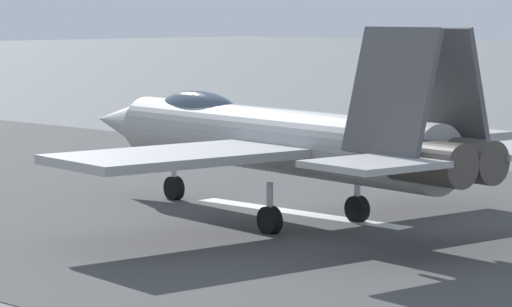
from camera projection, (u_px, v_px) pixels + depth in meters
ground_plane at (287, 212)px, 38.43m from camera, size 400.00×400.00×0.00m
runway_strip at (287, 211)px, 38.42m from camera, size 240.00×26.00×0.02m
fighter_jet at (274, 137)px, 36.64m from camera, size 17.82×14.92×5.58m
crew_person at (233, 135)px, 53.37m from camera, size 0.50×0.56×1.74m
marker_cone_mid at (415, 155)px, 51.19m from camera, size 0.44×0.44×0.55m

